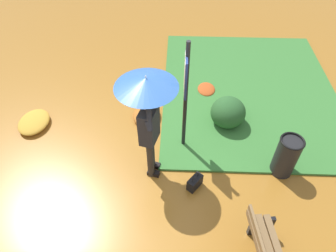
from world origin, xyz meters
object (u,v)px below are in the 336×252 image
(handbag, at_px, (195,182))
(trash_bin, at_px, (286,156))
(person_with_umbrella, at_px, (148,105))
(info_sign_post, at_px, (186,87))

(handbag, height_order, trash_bin, trash_bin)
(person_with_umbrella, distance_m, trash_bin, 2.64)
(handbag, distance_m, trash_bin, 1.67)
(info_sign_post, relative_size, trash_bin, 2.76)
(handbag, bearing_deg, info_sign_post, 12.48)
(trash_bin, bearing_deg, person_with_umbrella, 90.22)
(info_sign_post, height_order, handbag, info_sign_post)
(person_with_umbrella, relative_size, handbag, 5.53)
(person_with_umbrella, relative_size, trash_bin, 2.45)
(info_sign_post, relative_size, handbag, 6.22)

